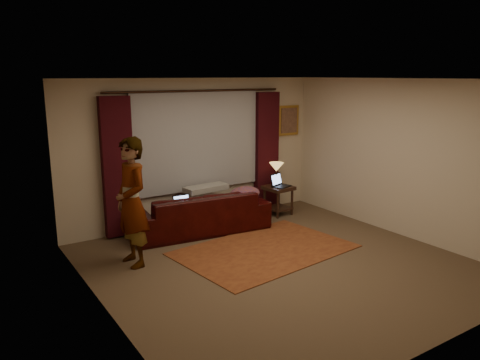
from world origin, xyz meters
name	(u,v)px	position (x,y,z in m)	size (l,w,h in m)	color
floor	(280,265)	(0.00, 0.00, -0.01)	(5.00, 5.00, 0.01)	brown
ceiling	(284,79)	(0.00, 0.00, 2.60)	(5.00, 5.00, 0.02)	silver
wall_back	(196,151)	(0.00, 2.50, 1.30)	(5.00, 0.02, 2.60)	beige
wall_front	(447,223)	(0.00, -2.50, 1.30)	(5.00, 0.02, 2.60)	beige
wall_left	(100,202)	(-2.50, 0.00, 1.30)	(0.02, 5.00, 2.60)	beige
wall_right	(401,158)	(2.50, 0.00, 1.30)	(0.02, 5.00, 2.60)	beige
sheer_curtain	(197,141)	(0.00, 2.44, 1.50)	(2.50, 0.05, 1.80)	#9D9DA5
drape_left	(118,168)	(-1.50, 2.39, 1.18)	(0.50, 0.14, 2.30)	black
drape_right	(266,151)	(1.50, 2.39, 1.18)	(0.50, 0.14, 2.30)	black
curtain_rod	(198,91)	(0.00, 2.39, 2.38)	(0.04, 0.04, 3.40)	black
picture_frame	(288,120)	(2.10, 2.47, 1.75)	(0.50, 0.04, 0.60)	#BD8B36
sofa	(199,205)	(-0.27, 1.91, 0.48)	(2.36, 1.02, 0.95)	black
throw_blanket	(206,174)	(-0.03, 2.10, 0.95)	(0.79, 0.32, 0.09)	gray
clothing_pile	(245,194)	(0.55, 1.72, 0.60)	(0.57, 0.43, 0.24)	brown
laptop_sofa	(184,203)	(-0.61, 1.80, 0.59)	(0.30, 0.33, 0.22)	black
area_rug	(265,250)	(0.14, 0.56, 0.01)	(2.61, 1.74, 0.01)	brown
end_table	(278,200)	(1.48, 1.96, 0.28)	(0.49, 0.49, 0.56)	black
tiffany_lamp	(276,174)	(1.49, 2.04, 0.78)	(0.28, 0.28, 0.45)	olive
laptop_table	(282,180)	(1.51, 1.90, 0.68)	(0.34, 0.37, 0.25)	black
person	(132,202)	(-1.74, 1.15, 0.92)	(0.54, 0.54, 1.83)	gray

